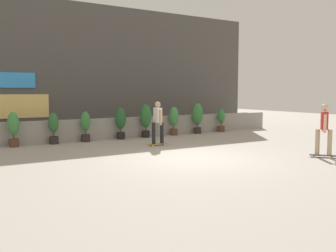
{
  "coord_description": "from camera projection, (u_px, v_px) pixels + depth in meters",
  "views": [
    {
      "loc": [
        -6.83,
        -9.48,
        2.1
      ],
      "look_at": [
        0.0,
        1.5,
        0.9
      ],
      "focal_mm": 40.38,
      "sensor_mm": 36.0,
      "label": 1
    }
  ],
  "objects": [
    {
      "name": "ground_plane",
      "position": [
        193.0,
        158.0,
        11.8
      ],
      "size": [
        48.0,
        48.0,
        0.0
      ],
      "primitive_type": "plane",
      "color": "#A8A093"
    },
    {
      "name": "planter_wall",
      "position": [
        115.0,
        128.0,
        16.83
      ],
      "size": [
        18.0,
        0.4,
        0.9
      ],
      "primitive_type": "cube",
      "color": "gray",
      "rests_on": "ground"
    },
    {
      "name": "building_backdrop",
      "position": [
        83.0,
        69.0,
        19.95
      ],
      "size": [
        20.0,
        2.08,
        6.5
      ],
      "color": "#4C4947",
      "rests_on": "ground"
    },
    {
      "name": "potted_plant_1",
      "position": [
        13.0,
        127.0,
        14.16
      ],
      "size": [
        0.42,
        0.42,
        1.32
      ],
      "color": "brown",
      "rests_on": "ground"
    },
    {
      "name": "potted_plant_2",
      "position": [
        54.0,
        127.0,
        14.95
      ],
      "size": [
        0.39,
        0.39,
        1.24
      ],
      "color": "#2D2823",
      "rests_on": "ground"
    },
    {
      "name": "potted_plant_3",
      "position": [
        85.0,
        125.0,
        15.63
      ],
      "size": [
        0.4,
        0.4,
        1.26
      ],
      "color": "#2D2823",
      "rests_on": "ground"
    },
    {
      "name": "potted_plant_4",
      "position": [
        121.0,
        121.0,
        16.46
      ],
      "size": [
        0.46,
        0.46,
        1.39
      ],
      "color": "black",
      "rests_on": "ground"
    },
    {
      "name": "potted_plant_5",
      "position": [
        146.0,
        118.0,
        17.11
      ],
      "size": [
        0.52,
        0.52,
        1.5
      ],
      "color": "black",
      "rests_on": "ground"
    },
    {
      "name": "potted_plant_6",
      "position": [
        174.0,
        119.0,
        17.92
      ],
      "size": [
        0.45,
        0.45,
        1.36
      ],
      "color": "brown",
      "rests_on": "ground"
    },
    {
      "name": "potted_plant_7",
      "position": [
        198.0,
        116.0,
        18.64
      ],
      "size": [
        0.52,
        0.52,
        1.5
      ],
      "color": "#2D2823",
      "rests_on": "ground"
    },
    {
      "name": "potted_plant_8",
      "position": [
        221.0,
        120.0,
        19.46
      ],
      "size": [
        0.36,
        0.36,
        1.19
      ],
      "color": "brown",
      "rests_on": "ground"
    },
    {
      "name": "skater_foreground",
      "position": [
        324.0,
        128.0,
        11.89
      ],
      "size": [
        0.68,
        0.74,
        1.7
      ],
      "color": "black",
      "rests_on": "ground"
    },
    {
      "name": "skater_by_wall_left",
      "position": [
        158.0,
        121.0,
        14.51
      ],
      "size": [
        0.81,
        0.56,
        1.7
      ],
      "color": "#BF8C26",
      "rests_on": "ground"
    }
  ]
}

